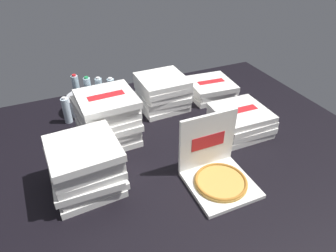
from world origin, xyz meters
TOP-DOWN VIEW (x-y plane):
  - ground_plane at (0.00, 0.00)m, footprint 3.20×2.40m
  - open_pizza_box at (0.17, -0.43)m, footprint 0.41×0.43m
  - pizza_stack_left_mid at (0.74, 0.63)m, footprint 0.45×0.45m
  - pizza_stack_center_far at (0.22, 0.61)m, footprint 0.45×0.44m
  - pizza_stack_right_near at (-0.63, -0.14)m, footprint 0.46×0.46m
  - pizza_stack_center_near at (-0.37, 0.30)m, footprint 0.46×0.46m
  - pizza_stack_left_near at (0.65, -0.01)m, footprint 0.43×0.44m
  - ice_bucket at (-0.47, 0.82)m, footprint 0.31×0.31m
  - water_bottle_0 at (-0.64, 0.69)m, footprint 0.07×0.07m
  - water_bottle_1 at (-0.29, 0.96)m, footprint 0.07×0.07m
  - water_bottle_2 at (-0.19, 0.91)m, footprint 0.07×0.07m
  - water_bottle_3 at (-0.49, 1.12)m, footprint 0.07×0.07m
  - water_bottle_4 at (-0.32, 0.64)m, footprint 0.07×0.07m
  - water_bottle_5 at (-0.39, 1.02)m, footprint 0.07×0.07m
  - water_bottle_6 at (-0.45, 0.50)m, footprint 0.07×0.07m

SIDE VIEW (x-z plane):
  - ground_plane at x=0.00m, z-range -0.02..0.00m
  - pizza_stack_left_mid at x=0.74m, z-range 0.00..0.15m
  - ice_bucket at x=-0.47m, z-range 0.00..0.16m
  - open_pizza_box at x=0.17m, z-range -0.13..0.31m
  - pizza_stack_left_near at x=0.65m, z-range 0.00..0.20m
  - water_bottle_0 at x=-0.64m, z-range -0.01..0.24m
  - water_bottle_1 at x=-0.29m, z-range -0.01..0.24m
  - water_bottle_2 at x=-0.19m, z-range -0.01..0.24m
  - water_bottle_3 at x=-0.49m, z-range -0.01..0.24m
  - water_bottle_4 at x=-0.32m, z-range -0.01..0.24m
  - water_bottle_5 at x=-0.39m, z-range -0.01..0.24m
  - water_bottle_6 at x=-0.45m, z-range -0.01..0.24m
  - pizza_stack_center_far at x=0.22m, z-range 0.00..0.30m
  - pizza_stack_right_near at x=-0.63m, z-range 0.00..0.35m
  - pizza_stack_center_near at x=-0.37m, z-range 0.00..0.40m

